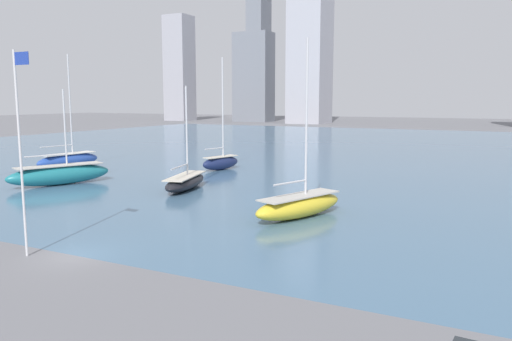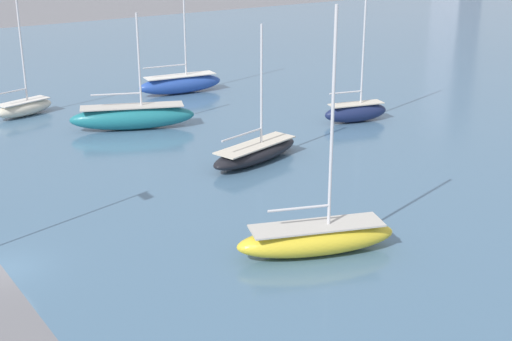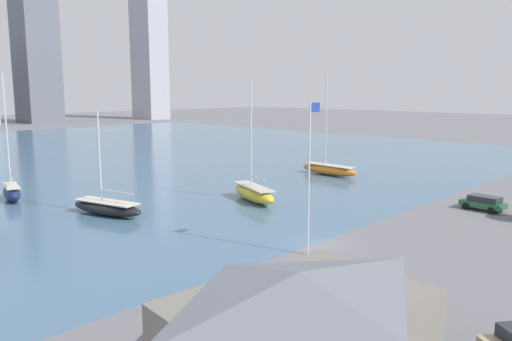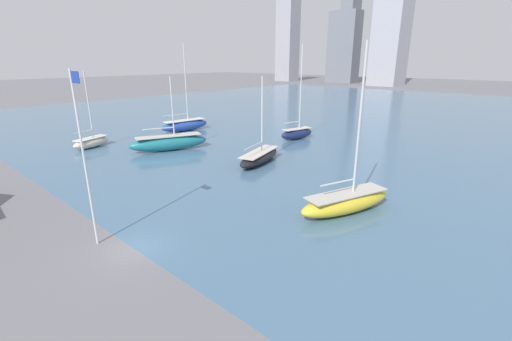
% 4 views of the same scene
% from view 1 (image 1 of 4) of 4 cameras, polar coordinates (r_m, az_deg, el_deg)
% --- Properties ---
extents(ground_plane, '(500.00, 500.00, 0.00)m').
position_cam_1_polar(ground_plane, '(31.45, -19.80, -9.17)').
color(ground_plane, slate).
extents(harbor_water, '(180.00, 140.00, 0.00)m').
position_cam_1_polar(harbor_water, '(93.54, 13.02, 2.29)').
color(harbor_water, '#476B89').
rests_on(harbor_water, ground_plane).
extents(flag_pole, '(1.24, 0.14, 11.83)m').
position_cam_1_polar(flag_pole, '(31.32, -25.31, 2.43)').
color(flag_pole, silver).
rests_on(flag_pole, ground_plane).
extents(distant_city_skyline, '(216.01, 26.03, 67.86)m').
position_cam_1_polar(distant_city_skyline, '(193.70, 17.76, 13.27)').
color(distant_city_skyline, '#9E9EA8').
rests_on(distant_city_skyline, ground_plane).
extents(sailboat_blue, '(3.36, 9.51, 15.09)m').
position_cam_1_polar(sailboat_blue, '(71.58, -20.65, 1.15)').
color(sailboat_blue, '#284CA8').
rests_on(sailboat_blue, harbor_water).
extents(sailboat_yellow, '(5.41, 9.39, 13.70)m').
position_cam_1_polar(sailboat_yellow, '(38.99, 4.99, -3.94)').
color(sailboat_yellow, yellow).
rests_on(sailboat_yellow, harbor_water).
extents(sailboat_black, '(4.73, 9.37, 10.47)m').
position_cam_1_polar(sailboat_black, '(51.53, -8.07, -1.25)').
color(sailboat_black, black).
rests_on(sailboat_black, harbor_water).
extents(sailboat_navy, '(3.21, 6.49, 14.48)m').
position_cam_1_polar(sailboat_navy, '(65.46, -4.05, 1.02)').
color(sailboat_navy, '#19234C').
rests_on(sailboat_navy, harbor_water).
extents(sailboat_teal, '(6.49, 11.01, 10.20)m').
position_cam_1_polar(sailboat_teal, '(57.67, -21.52, -0.41)').
color(sailboat_teal, '#1E757F').
rests_on(sailboat_teal, harbor_water).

